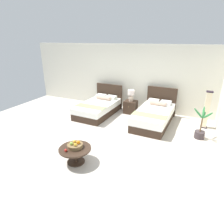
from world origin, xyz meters
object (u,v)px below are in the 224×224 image
nightstand (130,107)px  potted_palm (200,130)px  loose_apple (66,150)px  bed_near_corner (154,116)px  floor_lamp_corner (207,110)px  coffee_table (75,152)px  fruit_bowl (75,145)px  table_lamp (131,95)px  bed_near_window (99,108)px

nightstand → potted_palm: (2.70, -1.17, 0.00)m
nightstand → loose_apple: nightstand is taller
bed_near_corner → potted_palm: (1.56, -0.50, -0.04)m
bed_near_corner → nightstand: size_ratio=4.31×
loose_apple → floor_lamp_corner: size_ratio=0.05×
bed_near_corner → floor_lamp_corner: bearing=14.0°
coffee_table → loose_apple: 0.28m
nightstand → floor_lamp_corner: (2.82, -0.25, 0.39)m
fruit_bowl → potted_palm: potted_palm is taller
bed_near_corner → loose_apple: bed_near_corner is taller
nightstand → fruit_bowl: fruit_bowl is taller
nightstand → table_lamp: table_lamp is taller
table_lamp → loose_apple: table_lamp is taller
bed_near_corner → nightstand: 1.32m
nightstand → loose_apple: (-0.19, -4.06, 0.18)m
loose_apple → table_lamp: bearing=87.3°
table_lamp → loose_apple: 4.10m
nightstand → coffee_table: size_ratio=0.66×
bed_near_corner → potted_palm: 1.64m
bed_near_corner → potted_palm: size_ratio=2.26×
bed_near_window → floor_lamp_corner: bearing=6.0°
table_lamp → bed_near_corner: bearing=-31.1°
table_lamp → floor_lamp_corner: floor_lamp_corner is taller
potted_palm → loose_apple: bearing=-135.0°
nightstand → bed_near_window: bearing=-150.0°
bed_near_window → potted_palm: (3.85, -0.50, -0.02)m
bed_near_window → fruit_bowl: bed_near_window is taller
bed_near_corner → nightstand: bearing=149.6°
coffee_table → fruit_bowl: (-0.02, 0.03, 0.16)m
bed_near_window → table_lamp: 1.43m
nightstand → floor_lamp_corner: bearing=-5.0°
bed_near_corner → table_lamp: 1.41m
table_lamp → floor_lamp_corner: 2.83m
coffee_table → table_lamp: bearing=88.7°
table_lamp → fruit_bowl: bearing=-91.5°
floor_lamp_corner → fruit_bowl: bearing=-129.4°
bed_near_window → fruit_bowl: size_ratio=5.48×
fruit_bowl → floor_lamp_corner: (2.92, 3.55, 0.19)m
coffee_table → potted_palm: 3.86m
loose_apple → coffee_table: bearing=65.2°
coffee_table → fruit_bowl: bearing=114.4°
floor_lamp_corner → bed_near_corner: bearing=-166.0°
coffee_table → potted_palm: bearing=43.7°
bed_near_corner → floor_lamp_corner: floor_lamp_corner is taller
fruit_bowl → loose_apple: size_ratio=5.54×
nightstand → potted_palm: 2.94m
bed_near_window → table_lamp: bed_near_window is taller
bed_near_window → loose_apple: bed_near_window is taller
bed_near_corner → floor_lamp_corner: size_ratio=1.73×
fruit_bowl → floor_lamp_corner: bearing=50.6°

